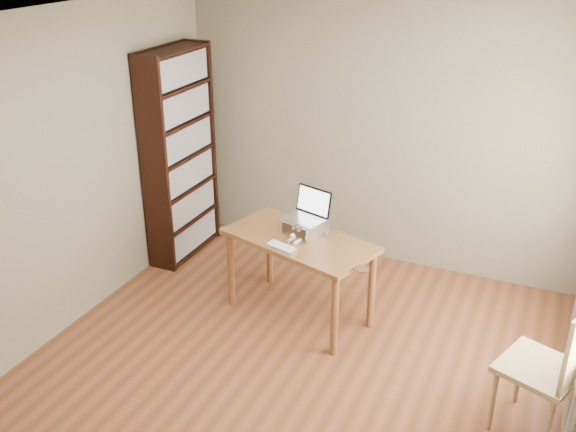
# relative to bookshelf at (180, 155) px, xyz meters

# --- Properties ---
(room) EXTENTS (4.04, 4.54, 2.64)m
(room) POSITION_rel_bookshelf_xyz_m (1.86, -1.54, 0.25)
(room) COLOR brown
(room) RESTS_ON ground
(bookshelf) EXTENTS (0.30, 0.90, 2.10)m
(bookshelf) POSITION_rel_bookshelf_xyz_m (0.00, 0.00, 0.00)
(bookshelf) COLOR black
(bookshelf) RESTS_ON ground
(desk) EXTENTS (1.39, 0.96, 0.75)m
(desk) POSITION_rel_bookshelf_xyz_m (1.56, -0.63, -0.41)
(desk) COLOR brown
(desk) RESTS_ON ground
(laptop_stand) EXTENTS (0.32, 0.25, 0.13)m
(laptop_stand) POSITION_rel_bookshelf_xyz_m (1.56, -0.55, -0.22)
(laptop_stand) COLOR silver
(laptop_stand) RESTS_ON desk
(laptop) EXTENTS (0.40, 0.37, 0.24)m
(laptop) POSITION_rel_bookshelf_xyz_m (1.56, -0.49, -0.11)
(laptop) COLOR silver
(laptop) RESTS_ON laptop_stand
(keyboard) EXTENTS (0.29, 0.19, 0.02)m
(keyboard) POSITION_rel_bookshelf_xyz_m (1.50, -0.85, -0.29)
(keyboard) COLOR silver
(keyboard) RESTS_ON desk
(coaster) EXTENTS (0.11, 0.11, 0.01)m
(coaster) POSITION_rel_bookshelf_xyz_m (2.19, -0.92, -0.30)
(coaster) COLOR brown
(coaster) RESTS_ON desk
(cat) EXTENTS (0.24, 0.48, 0.15)m
(cat) POSITION_rel_bookshelf_xyz_m (1.59, -0.52, -0.24)
(cat) COLOR #423C34
(cat) RESTS_ON desk
(chair) EXTENTS (0.60, 0.60, 1.06)m
(chair) POSITION_rel_bookshelf_xyz_m (3.62, -1.27, -0.47)
(chair) COLOR tan
(chair) RESTS_ON ground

